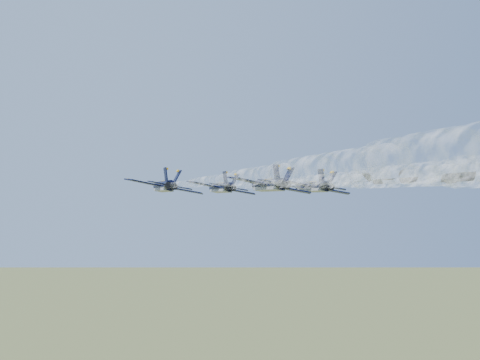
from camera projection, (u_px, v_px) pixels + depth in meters
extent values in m
cylinder|color=black|center=(221.00, 188.00, 118.95)|extent=(1.78, 11.59, 1.73)
cone|color=black|center=(212.00, 188.00, 125.66)|extent=(1.74, 2.28, 1.73)
ellipsoid|color=black|center=(218.00, 185.00, 121.86)|extent=(0.98, 2.10, 0.86)
cube|color=gray|center=(221.00, 191.00, 118.91)|extent=(1.40, 10.40, 0.63)
cube|color=black|center=(204.00, 185.00, 117.55)|extent=(5.63, 4.22, 1.08)
cube|color=#DA9D0B|center=(203.00, 184.00, 118.99)|extent=(4.72, 1.81, 1.08)
cube|color=black|center=(240.00, 191.00, 118.99)|extent=(5.63, 4.19, 1.08)
cube|color=#DA9D0B|center=(237.00, 191.00, 120.44)|extent=(4.73, 1.78, 1.08)
cube|color=black|center=(218.00, 185.00, 113.16)|extent=(2.62, 2.15, 0.53)
cube|color=black|center=(241.00, 189.00, 114.05)|extent=(2.61, 2.14, 0.53)
cube|color=black|center=(225.00, 178.00, 114.10)|extent=(0.44, 1.92, 2.27)
cube|color=black|center=(234.00, 180.00, 114.46)|extent=(1.21, 1.93, 2.06)
cylinder|color=black|center=(228.00, 187.00, 112.91)|extent=(1.12, 1.05, 1.12)
cylinder|color=black|center=(233.00, 188.00, 113.10)|extent=(1.12, 1.05, 1.12)
cylinder|color=black|center=(164.00, 186.00, 105.28)|extent=(1.78, 11.59, 1.73)
cone|color=black|center=(157.00, 187.00, 111.98)|extent=(1.74, 2.28, 1.73)
ellipsoid|color=black|center=(162.00, 183.00, 108.19)|extent=(0.98, 2.10, 0.86)
cube|color=gray|center=(163.00, 190.00, 105.24)|extent=(1.40, 10.40, 0.63)
cube|color=black|center=(144.00, 183.00, 103.87)|extent=(5.63, 4.22, 1.08)
cube|color=#DA9D0B|center=(143.00, 182.00, 105.32)|extent=(4.72, 1.81, 1.08)
cube|color=black|center=(185.00, 190.00, 105.32)|extent=(5.63, 4.19, 1.08)
cube|color=#DA9D0B|center=(183.00, 190.00, 106.76)|extent=(4.73, 1.78, 1.08)
cube|color=black|center=(157.00, 183.00, 99.48)|extent=(2.62, 2.15, 0.53)
cube|color=black|center=(183.00, 188.00, 100.37)|extent=(2.61, 2.14, 0.53)
cube|color=black|center=(166.00, 176.00, 100.43)|extent=(0.44, 1.92, 2.27)
cube|color=black|center=(176.00, 178.00, 100.79)|extent=(1.21, 1.93, 2.06)
cylinder|color=black|center=(168.00, 185.00, 99.23)|extent=(1.12, 1.05, 1.12)
cylinder|color=black|center=(174.00, 186.00, 99.42)|extent=(1.12, 1.05, 1.12)
cylinder|color=black|center=(313.00, 187.00, 110.12)|extent=(1.78, 11.59, 1.73)
cone|color=black|center=(298.00, 187.00, 116.83)|extent=(1.74, 2.28, 1.73)
ellipsoid|color=black|center=(307.00, 184.00, 113.03)|extent=(0.98, 2.10, 0.86)
cube|color=gray|center=(312.00, 190.00, 110.08)|extent=(1.40, 10.40, 0.63)
cube|color=black|center=(296.00, 183.00, 108.72)|extent=(5.63, 4.22, 1.08)
cube|color=#DA9D0B|center=(293.00, 183.00, 110.16)|extent=(4.72, 1.81, 1.08)
cube|color=black|center=(333.00, 191.00, 110.16)|extent=(5.63, 4.19, 1.08)
cube|color=#DA9D0B|center=(329.00, 190.00, 111.61)|extent=(4.73, 1.78, 1.08)
cube|color=black|center=(314.00, 184.00, 104.33)|extent=(2.62, 2.15, 0.53)
cube|color=black|center=(338.00, 188.00, 105.22)|extent=(2.61, 2.14, 0.53)
cube|color=black|center=(321.00, 177.00, 105.27)|extent=(0.44, 1.92, 2.27)
cube|color=black|center=(331.00, 179.00, 105.63)|extent=(1.21, 1.93, 2.06)
cylinder|color=black|center=(325.00, 186.00, 104.08)|extent=(1.12, 1.05, 1.12)
cylinder|color=black|center=(330.00, 187.00, 104.27)|extent=(1.12, 1.05, 1.12)
cylinder|color=black|center=(269.00, 185.00, 96.73)|extent=(1.78, 11.59, 1.73)
cone|color=black|center=(255.00, 186.00, 103.43)|extent=(1.74, 2.28, 1.73)
ellipsoid|color=black|center=(263.00, 182.00, 99.64)|extent=(0.98, 2.10, 0.86)
cube|color=gray|center=(268.00, 189.00, 96.69)|extent=(1.40, 10.40, 0.63)
cube|color=black|center=(249.00, 181.00, 95.33)|extent=(5.63, 4.22, 1.08)
cube|color=#DA9D0B|center=(246.00, 181.00, 96.77)|extent=(4.72, 1.81, 1.08)
cube|color=black|center=(292.00, 190.00, 96.77)|extent=(5.63, 4.19, 1.08)
cube|color=#DA9D0B|center=(288.00, 189.00, 98.21)|extent=(4.73, 1.78, 1.08)
cube|color=black|center=(268.00, 181.00, 90.93)|extent=(2.62, 2.15, 0.53)
cube|color=black|center=(296.00, 187.00, 91.82)|extent=(2.61, 2.14, 0.53)
cube|color=black|center=(277.00, 173.00, 91.88)|extent=(0.44, 1.92, 2.27)
cube|color=black|center=(288.00, 176.00, 92.24)|extent=(1.21, 1.93, 2.06)
cylinder|color=black|center=(280.00, 184.00, 90.68)|extent=(1.12, 1.05, 1.12)
cylinder|color=black|center=(286.00, 185.00, 90.88)|extent=(1.12, 1.05, 1.12)
cylinder|color=white|center=(244.00, 186.00, 104.90)|extent=(0.98, 17.25, 0.92)
cylinder|color=white|center=(279.00, 184.00, 89.15)|extent=(1.33, 17.26, 1.26)
cylinder|color=white|center=(328.00, 180.00, 73.41)|extent=(1.74, 17.26, 1.67)
cylinder|color=white|center=(404.00, 175.00, 57.66)|extent=(2.20, 17.26, 2.14)
cylinder|color=white|center=(182.00, 184.00, 91.22)|extent=(0.98, 17.25, 0.92)
cylinder|color=white|center=(209.00, 181.00, 75.48)|extent=(1.33, 17.26, 1.26)
cylinder|color=white|center=(252.00, 176.00, 59.73)|extent=(1.74, 17.26, 1.67)
cylinder|color=white|center=(324.00, 168.00, 43.98)|extent=(2.20, 17.26, 2.14)
cylinder|color=white|center=(477.00, 150.00, 28.24)|extent=(2.71, 17.26, 2.65)
cylinder|color=white|center=(351.00, 185.00, 96.07)|extent=(0.98, 17.25, 0.92)
cylinder|color=white|center=(411.00, 182.00, 80.32)|extent=(1.33, 17.26, 1.26)
cylinder|color=white|center=(306.00, 182.00, 82.67)|extent=(0.98, 17.25, 0.92)
cylinder|color=white|center=(367.00, 179.00, 66.93)|extent=(1.33, 17.26, 1.26)
cylinder|color=white|center=(465.00, 172.00, 51.18)|extent=(1.74, 17.26, 1.67)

